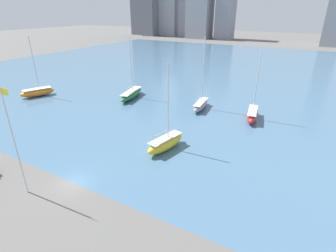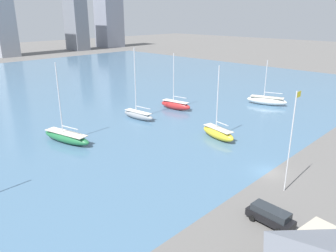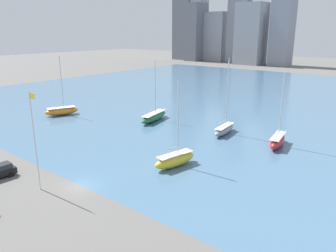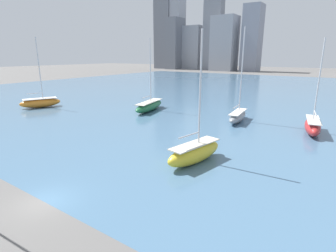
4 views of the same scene
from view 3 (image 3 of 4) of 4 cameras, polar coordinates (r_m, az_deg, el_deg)
ground_plane at (r=45.33m, az=-14.91°, el=-10.03°), size 500.00×500.00×0.00m
harbor_water at (r=101.17m, az=18.66°, el=4.16°), size 180.00×140.00×0.00m
flag_pole at (r=43.50m, az=-22.19°, el=-2.03°), size 1.24×0.14×12.80m
distant_city_skyline at (r=205.57m, az=19.61°, el=16.92°), size 218.63×23.47×74.25m
sailboat_orange at (r=83.43m, az=-18.05°, el=2.53°), size 5.34×8.22×14.05m
sailboat_red at (r=60.81m, az=18.54°, el=-2.41°), size 3.21×8.11×12.85m
sailboat_yellow at (r=49.32m, az=1.23°, el=-5.85°), size 3.52×7.75×12.92m
sailboat_gray at (r=65.59m, az=9.78°, el=-0.55°), size 2.67×8.13×14.78m
sailboat_green at (r=74.26m, az=-2.47°, el=1.66°), size 4.60×10.77×13.68m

